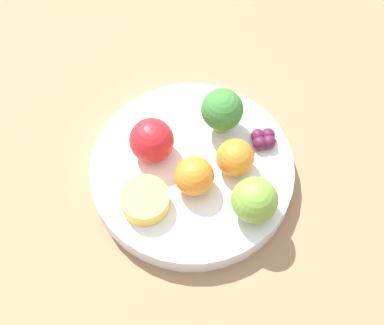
{
  "coord_description": "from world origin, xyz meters",
  "views": [
    {
      "loc": [
        -0.27,
        -0.22,
        0.68
      ],
      "look_at": [
        0.0,
        0.0,
        0.06
      ],
      "focal_mm": 60.0,
      "sensor_mm": 36.0,
      "label": 1
    }
  ],
  "objects_px": {
    "orange_back": "(194,176)",
    "grape_cluster": "(264,139)",
    "broccoli": "(222,110)",
    "orange_front": "(235,158)",
    "small_cup": "(145,200)",
    "bowl": "(192,172)",
    "apple_green": "(152,140)",
    "apple_red": "(255,200)"
  },
  "relations": [
    {
      "from": "grape_cluster",
      "to": "orange_back",
      "type": "bearing_deg",
      "value": 164.05
    },
    {
      "from": "broccoli",
      "to": "grape_cluster",
      "type": "bearing_deg",
      "value": -75.84
    },
    {
      "from": "apple_green",
      "to": "grape_cluster",
      "type": "height_order",
      "value": "apple_green"
    },
    {
      "from": "orange_front",
      "to": "apple_green",
      "type": "bearing_deg",
      "value": 117.15
    },
    {
      "from": "orange_back",
      "to": "grape_cluster",
      "type": "distance_m",
      "value": 0.1
    },
    {
      "from": "apple_red",
      "to": "orange_front",
      "type": "xyz_separation_m",
      "value": [
        0.03,
        0.05,
        -0.0
      ]
    },
    {
      "from": "broccoli",
      "to": "apple_red",
      "type": "relative_size",
      "value": 1.17
    },
    {
      "from": "apple_green",
      "to": "orange_front",
      "type": "distance_m",
      "value": 0.09
    },
    {
      "from": "orange_front",
      "to": "grape_cluster",
      "type": "height_order",
      "value": "orange_front"
    },
    {
      "from": "bowl",
      "to": "apple_red",
      "type": "distance_m",
      "value": 0.09
    },
    {
      "from": "bowl",
      "to": "broccoli",
      "type": "height_order",
      "value": "broccoli"
    },
    {
      "from": "broccoli",
      "to": "orange_front",
      "type": "height_order",
      "value": "broccoli"
    },
    {
      "from": "broccoli",
      "to": "orange_back",
      "type": "height_order",
      "value": "broccoli"
    },
    {
      "from": "small_cup",
      "to": "apple_green",
      "type": "bearing_deg",
      "value": 34.12
    },
    {
      "from": "apple_red",
      "to": "orange_back",
      "type": "bearing_deg",
      "value": 103.62
    },
    {
      "from": "orange_front",
      "to": "orange_back",
      "type": "distance_m",
      "value": 0.05
    },
    {
      "from": "bowl",
      "to": "apple_green",
      "type": "distance_m",
      "value": 0.06
    },
    {
      "from": "broccoli",
      "to": "orange_front",
      "type": "distance_m",
      "value": 0.06
    },
    {
      "from": "small_cup",
      "to": "apple_red",
      "type": "bearing_deg",
      "value": -54.11
    },
    {
      "from": "broccoli",
      "to": "grape_cluster",
      "type": "distance_m",
      "value": 0.06
    },
    {
      "from": "bowl",
      "to": "orange_back",
      "type": "xyz_separation_m",
      "value": [
        -0.02,
        -0.02,
        0.03
      ]
    },
    {
      "from": "orange_front",
      "to": "small_cup",
      "type": "height_order",
      "value": "orange_front"
    },
    {
      "from": "broccoli",
      "to": "small_cup",
      "type": "relative_size",
      "value": 1.11
    },
    {
      "from": "broccoli",
      "to": "apple_green",
      "type": "bearing_deg",
      "value": 152.96
    },
    {
      "from": "bowl",
      "to": "apple_red",
      "type": "height_order",
      "value": "apple_red"
    },
    {
      "from": "broccoli",
      "to": "grape_cluster",
      "type": "height_order",
      "value": "broccoli"
    },
    {
      "from": "broccoli",
      "to": "small_cup",
      "type": "bearing_deg",
      "value": 179.35
    },
    {
      "from": "bowl",
      "to": "apple_red",
      "type": "relative_size",
      "value": 4.6
    },
    {
      "from": "apple_red",
      "to": "orange_back",
      "type": "distance_m",
      "value": 0.07
    },
    {
      "from": "apple_green",
      "to": "apple_red",
      "type": "bearing_deg",
      "value": -84.35
    },
    {
      "from": "bowl",
      "to": "small_cup",
      "type": "distance_m",
      "value": 0.07
    },
    {
      "from": "apple_green",
      "to": "orange_back",
      "type": "relative_size",
      "value": 1.15
    },
    {
      "from": "broccoli",
      "to": "small_cup",
      "type": "height_order",
      "value": "broccoli"
    },
    {
      "from": "grape_cluster",
      "to": "small_cup",
      "type": "bearing_deg",
      "value": 159.98
    },
    {
      "from": "orange_front",
      "to": "broccoli",
      "type": "bearing_deg",
      "value": 53.29
    },
    {
      "from": "orange_back",
      "to": "orange_front",
      "type": "bearing_deg",
      "value": -23.39
    },
    {
      "from": "bowl",
      "to": "small_cup",
      "type": "bearing_deg",
      "value": 172.03
    },
    {
      "from": "bowl",
      "to": "orange_front",
      "type": "bearing_deg",
      "value": -50.86
    },
    {
      "from": "apple_red",
      "to": "bowl",
      "type": "bearing_deg",
      "value": 89.98
    },
    {
      "from": "apple_red",
      "to": "orange_back",
      "type": "xyz_separation_m",
      "value": [
        -0.02,
        0.07,
        -0.0
      ]
    },
    {
      "from": "orange_front",
      "to": "apple_red",
      "type": "bearing_deg",
      "value": -121.8
    },
    {
      "from": "small_cup",
      "to": "grape_cluster",
      "type": "bearing_deg",
      "value": -20.02
    }
  ]
}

